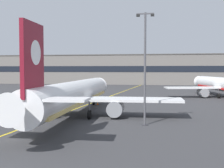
% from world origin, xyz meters
% --- Properties ---
extents(ground_plane, '(400.00, 400.00, 0.00)m').
position_xyz_m(ground_plane, '(0.00, 0.00, 0.00)').
color(ground_plane, '#353538').
extents(taxiway_centreline, '(14.39, 179.47, 0.01)m').
position_xyz_m(taxiway_centreline, '(0.00, 30.00, 0.00)').
color(taxiway_centreline, yellow).
rests_on(taxiway_centreline, ground).
extents(airliner_foreground, '(32.15, 41.49, 11.65)m').
position_xyz_m(airliner_foreground, '(1.90, 14.99, 3.37)').
color(airliner_foreground, white).
rests_on(airliner_foreground, ground).
extents(apron_lamp_post, '(2.24, 0.90, 14.30)m').
position_xyz_m(apron_lamp_post, '(12.63, 10.09, 7.47)').
color(apron_lamp_post, '#515156').
rests_on(apron_lamp_post, ground).
extents(safety_cone_by_nose_gear, '(0.44, 0.44, 0.55)m').
position_xyz_m(safety_cone_by_nose_gear, '(2.03, 30.16, 0.26)').
color(safety_cone_by_nose_gear, orange).
rests_on(safety_cone_by_nose_gear, ground).
extents(terminal_building, '(153.88, 12.40, 14.27)m').
position_xyz_m(terminal_building, '(3.19, 112.26, 7.14)').
color(terminal_building, slate).
rests_on(terminal_building, ground).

